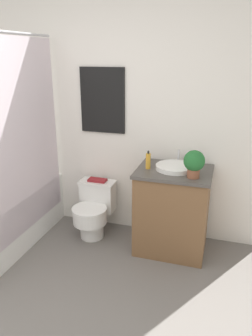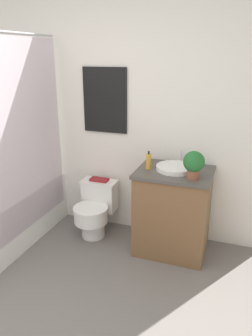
# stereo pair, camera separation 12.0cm
# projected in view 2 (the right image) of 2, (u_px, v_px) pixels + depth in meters

# --- Properties ---
(wall_back) EXTENTS (3.34, 0.07, 2.50)m
(wall_back) POSITION_uv_depth(u_px,v_px,m) (104.00, 111.00, 3.34)
(wall_back) COLOR white
(wall_back) RESTS_ON ground_plane
(shower_area) EXTENTS (0.69, 1.44, 1.98)m
(shower_area) POSITION_uv_depth(u_px,v_px,m) (1.00, 213.00, 3.25)
(shower_area) COLOR white
(shower_area) RESTS_ON ground_plane
(toilet) EXTENTS (0.37, 0.50, 0.55)m
(toilet) POSITION_uv_depth(u_px,v_px,m) (95.00, 209.00, 3.40)
(toilet) COLOR white
(toilet) RESTS_ON ground_plane
(vanity) EXTENTS (0.68, 0.55, 0.81)m
(vanity) POSITION_uv_depth(u_px,v_px,m) (173.00, 211.00, 3.08)
(vanity) COLOR brown
(vanity) RESTS_ON ground_plane
(sink) EXTENTS (0.35, 0.38, 0.13)m
(sink) POSITION_uv_depth(u_px,v_px,m) (175.00, 168.00, 2.96)
(sink) COLOR white
(sink) RESTS_ON vanity
(soap_bottle) EXTENTS (0.04, 0.04, 0.17)m
(soap_bottle) POSITION_uv_depth(u_px,v_px,m) (149.00, 161.00, 2.97)
(soap_bottle) COLOR gold
(soap_bottle) RESTS_ON vanity
(potted_plant) EXTENTS (0.18, 0.18, 0.24)m
(potted_plant) POSITION_uv_depth(u_px,v_px,m) (194.00, 163.00, 2.72)
(potted_plant) COLOR brown
(potted_plant) RESTS_ON vanity
(book_on_tank) EXTENTS (0.19, 0.10, 0.02)m
(book_on_tank) POSITION_uv_depth(u_px,v_px,m) (99.00, 180.00, 3.42)
(book_on_tank) COLOR maroon
(book_on_tank) RESTS_ON toilet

